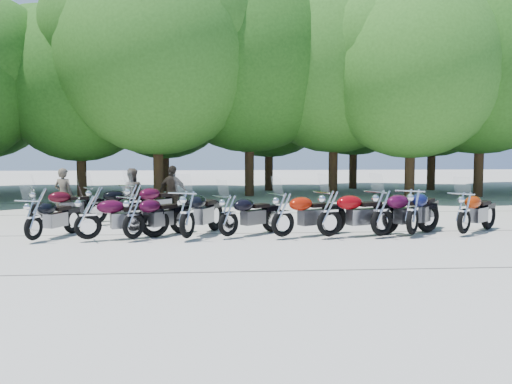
{
  "coord_description": "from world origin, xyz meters",
  "views": [
    {
      "loc": [
        -1.04,
        -12.69,
        2.23
      ],
      "look_at": [
        0.0,
        1.5,
        1.1
      ],
      "focal_mm": 38.0,
      "sensor_mm": 36.0,
      "label": 1
    }
  ],
  "objects": [
    {
      "name": "rider_2",
      "position": [
        -2.39,
        4.2,
        0.86
      ],
      "size": [
        1.1,
        0.8,
        1.73
      ],
      "primitive_type": "imported",
      "rotation": [
        0.0,
        0.0,
        2.72
      ],
      "color": "black",
      "rests_on": "ground"
    },
    {
      "name": "motorcycle_4",
      "position": [
        -0.75,
        0.66,
        0.62
      ],
      "size": [
        2.11,
        1.93,
        1.24
      ],
      "primitive_type": null,
      "rotation": [
        0.0,
        0.0,
        2.27
      ],
      "color": "black",
      "rests_on": "ground"
    },
    {
      "name": "motorcycle_12",
      "position": [
        -3.44,
        3.16,
        0.69
      ],
      "size": [
        2.22,
        2.26,
        1.37
      ],
      "primitive_type": null,
      "rotation": [
        0.0,
        0.0,
        2.37
      ],
      "color": "#3F081F",
      "rests_on": "ground"
    },
    {
      "name": "motorcycle_1",
      "position": [
        -4.12,
        0.45,
        0.64
      ],
      "size": [
        2.35,
        1.44,
        1.28
      ],
      "primitive_type": null,
      "rotation": [
        0.0,
        0.0,
        1.93
      ],
      "color": "#36071E",
      "rests_on": "ground"
    },
    {
      "name": "tree_6",
      "position": [
        7.55,
        10.82,
        5.81
      ],
      "size": [
        8.0,
        8.0,
        9.82
      ],
      "color": "#3A2614",
      "rests_on": "ground"
    },
    {
      "name": "tree_11",
      "position": [
        -3.76,
        16.43,
        5.49
      ],
      "size": [
        7.56,
        7.56,
        9.28
      ],
      "color": "#3A2614",
      "rests_on": "ground"
    },
    {
      "name": "rider_1",
      "position": [
        -3.65,
        4.12,
        0.82
      ],
      "size": [
        0.9,
        0.75,
        1.65
      ],
      "primitive_type": "imported",
      "rotation": [
        0.0,
        0.0,
        3.32
      ],
      "color": "brown",
      "rests_on": "ground"
    },
    {
      "name": "rider_0",
      "position": [
        -5.73,
        4.28,
        0.83
      ],
      "size": [
        0.69,
        0.55,
        1.65
      ],
      "primitive_type": "imported",
      "rotation": [
        0.0,
        0.0,
        2.85
      ],
      "color": "brown",
      "rests_on": "ground"
    },
    {
      "name": "tree_14",
      "position": [
        10.68,
        16.09,
        5.83
      ],
      "size": [
        8.02,
        8.02,
        9.84
      ],
      "color": "#3A2614",
      "rests_on": "ground"
    },
    {
      "name": "motorcycle_11",
      "position": [
        -4.54,
        3.28,
        0.65
      ],
      "size": [
        2.32,
        1.79,
        1.3
      ],
      "primitive_type": null,
      "rotation": [
        0.0,
        0.0,
        2.12
      ],
      "color": "black",
      "rests_on": "ground"
    },
    {
      "name": "tree_2",
      "position": [
        -7.25,
        12.84,
        5.31
      ],
      "size": [
        7.31,
        7.31,
        8.97
      ],
      "color": "#3A2614",
      "rests_on": "ground"
    },
    {
      "name": "tree_7",
      "position": [
        11.2,
        11.78,
        6.39
      ],
      "size": [
        8.79,
        8.79,
        10.79
      ],
      "color": "#3A2614",
      "rests_on": "ground"
    },
    {
      "name": "motorcycle_0",
      "position": [
        -5.39,
        0.43,
        0.6
      ],
      "size": [
        1.36,
        2.2,
        1.19
      ],
      "primitive_type": null,
      "rotation": [
        0.0,
        0.0,
        2.77
      ],
      "color": "black",
      "rests_on": "ground"
    },
    {
      "name": "motorcycle_5",
      "position": [
        0.59,
        0.48,
        0.66
      ],
      "size": [
        2.37,
        1.73,
        1.31
      ],
      "primitive_type": null,
      "rotation": [
        0.0,
        0.0,
        2.07
      ],
      "color": "#9A1705",
      "rests_on": "ground"
    },
    {
      "name": "tree_3",
      "position": [
        -3.57,
        11.24,
        6.32
      ],
      "size": [
        8.7,
        8.7,
        10.67
      ],
      "color": "#3A2614",
      "rests_on": "ground"
    },
    {
      "name": "tree_10",
      "position": [
        -8.29,
        16.97,
        5.66
      ],
      "size": [
        7.78,
        7.78,
        9.55
      ],
      "color": "#3A2614",
      "rests_on": "ground"
    },
    {
      "name": "motorcycle_9",
      "position": [
        5.27,
        0.6,
        0.65
      ],
      "size": [
        2.16,
        2.05,
        1.29
      ],
      "primitive_type": null,
      "rotation": [
        0.0,
        0.0,
        2.31
      ],
      "color": "#942605",
      "rests_on": "ground"
    },
    {
      "name": "ground",
      "position": [
        0.0,
        0.0,
        0.0
      ],
      "size": [
        90.0,
        90.0,
        0.0
      ],
      "primitive_type": "plane",
      "color": "#9C988D",
      "rests_on": "ground"
    },
    {
      "name": "tree_13",
      "position": [
        6.69,
        17.47,
        6.04
      ],
      "size": [
        8.31,
        8.31,
        10.2
      ],
      "color": "#3A2614",
      "rests_on": "ground"
    },
    {
      "name": "motorcycle_3",
      "position": [
        -1.75,
        0.42,
        0.69
      ],
      "size": [
        1.62,
        2.54,
        1.38
      ],
      "primitive_type": null,
      "rotation": [
        0.0,
        0.0,
        2.75
      ],
      "color": "black",
      "rests_on": "ground"
    },
    {
      "name": "motorcycle_7",
      "position": [
        3.07,
        0.46,
        0.69
      ],
      "size": [
        2.48,
        1.82,
        1.37
      ],
      "primitive_type": null,
      "rotation": [
        0.0,
        0.0,
        2.07
      ],
      "color": "#360723",
      "rests_on": "ground"
    },
    {
      "name": "motorcycle_10",
      "position": [
        -6.14,
        3.35,
        0.63
      ],
      "size": [
        2.29,
        1.6,
        1.25
      ],
      "primitive_type": null,
      "rotation": [
        0.0,
        0.0,
        2.04
      ],
      "color": "#3C0812",
      "rests_on": "ground"
    },
    {
      "name": "tree_12",
      "position": [
        1.8,
        16.47,
        5.72
      ],
      "size": [
        7.88,
        7.88,
        9.67
      ],
      "color": "#3A2614",
      "rests_on": "ground"
    },
    {
      "name": "tree_5",
      "position": [
        4.61,
        13.2,
        6.57
      ],
      "size": [
        9.04,
        9.04,
        11.1
      ],
      "color": "#3A2614",
      "rests_on": "ground"
    },
    {
      "name": "motorcycle_2",
      "position": [
        -3.05,
        0.45,
        0.63
      ],
      "size": [
        1.97,
        2.12,
        1.26
      ],
      "primitive_type": null,
      "rotation": [
        0.0,
        0.0,
        2.43
      ],
      "color": "#31061D",
      "rests_on": "ground"
    },
    {
      "name": "tree_4",
      "position": [
        0.54,
        13.09,
        6.64
      ],
      "size": [
        9.13,
        9.13,
        11.2
      ],
      "color": "#3A2614",
      "rests_on": "ground"
    },
    {
      "name": "motorcycle_6",
      "position": [
        1.75,
        0.43,
        0.68
      ],
      "size": [
        2.53,
        1.52,
        1.37
      ],
      "primitive_type": null,
      "rotation": [
        0.0,
        0.0,
        1.92
      ],
      "color": "maroon",
      "rests_on": "ground"
    },
    {
      "name": "motorcycle_8",
      "position": [
        3.89,
        0.54,
        0.7
      ],
      "size": [
        2.09,
        2.41,
        1.39
      ],
      "primitive_type": null,
      "rotation": [
        0.0,
        0.0,
        2.49
      ],
      "color": "#0E133E",
      "rests_on": "ground"
    }
  ]
}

